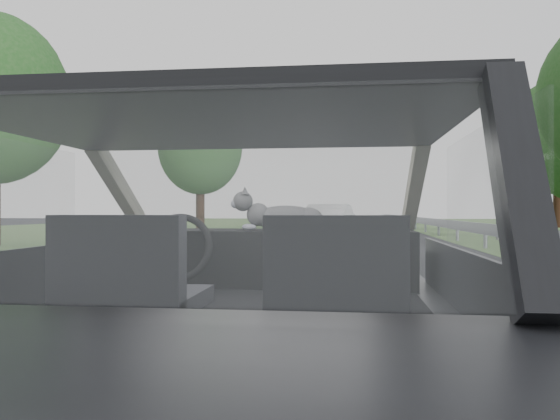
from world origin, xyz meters
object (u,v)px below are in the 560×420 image
(subject_car, at_px, (244,299))
(highway_sign, at_px, (497,207))
(other_car, at_px, (327,223))
(cat, at_px, (286,216))

(subject_car, xyz_separation_m, highway_sign, (5.98, 18.67, 0.51))
(subject_car, height_order, other_car, subject_car)
(cat, bearing_deg, other_car, 80.51)
(other_car, bearing_deg, cat, -79.82)
(subject_car, bearing_deg, highway_sign, 72.24)
(cat, distance_m, other_car, 16.43)
(subject_car, distance_m, highway_sign, 19.61)
(subject_car, relative_size, cat, 7.79)
(subject_car, bearing_deg, cat, 79.00)
(subject_car, height_order, cat, subject_car)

